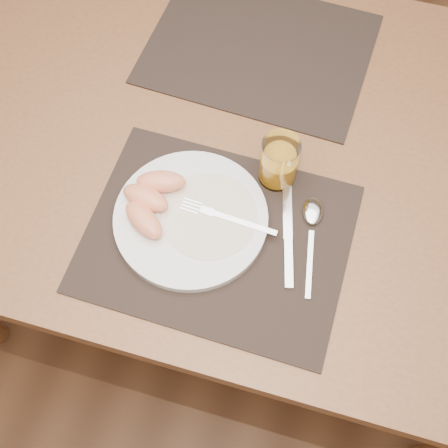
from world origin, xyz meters
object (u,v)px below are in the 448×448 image
(placemat_far, at_px, (259,49))
(spoon, at_px, (312,218))
(fork, at_px, (220,215))
(juice_glass, at_px, (279,163))
(placemat_near, at_px, (217,238))
(plate, at_px, (191,218))
(table, at_px, (237,158))
(knife, at_px, (288,239))

(placemat_far, bearing_deg, spoon, -62.46)
(placemat_far, bearing_deg, fork, -85.35)
(juice_glass, bearing_deg, placemat_near, -115.33)
(plate, distance_m, juice_glass, 0.18)
(plate, bearing_deg, placemat_far, 87.81)
(fork, bearing_deg, placemat_near, -82.15)
(table, bearing_deg, juice_glass, -37.49)
(placemat_near, bearing_deg, fork, 97.85)
(fork, height_order, spoon, fork)
(placemat_near, xyz_separation_m, fork, (-0.00, 0.03, 0.02))
(juice_glass, bearing_deg, fork, -123.05)
(juice_glass, bearing_deg, table, 142.51)
(fork, distance_m, spoon, 0.16)
(fork, bearing_deg, plate, -163.84)
(plate, bearing_deg, table, 81.45)
(placemat_far, bearing_deg, plate, -92.19)
(fork, height_order, juice_glass, juice_glass)
(placemat_near, height_order, placemat_far, same)
(placemat_far, height_order, knife, knife)
(table, xyz_separation_m, placemat_near, (0.02, -0.22, 0.09))
(knife, distance_m, spoon, 0.06)
(placemat_far, bearing_deg, juice_glass, -69.73)
(spoon, bearing_deg, placemat_near, -152.68)
(knife, xyz_separation_m, juice_glass, (-0.05, 0.12, 0.04))
(knife, relative_size, juice_glass, 2.14)
(knife, height_order, juice_glass, juice_glass)
(placemat_near, relative_size, juice_glass, 4.43)
(plate, height_order, juice_glass, juice_glass)
(table, distance_m, plate, 0.22)
(placemat_near, bearing_deg, plate, 160.47)
(table, height_order, plate, plate)
(placemat_far, bearing_deg, table, -86.33)
(table, height_order, juice_glass, juice_glass)
(spoon, bearing_deg, fork, -163.96)
(knife, bearing_deg, fork, 178.17)
(table, bearing_deg, plate, -98.55)
(fork, relative_size, spoon, 0.91)
(table, xyz_separation_m, plate, (-0.03, -0.20, 0.10))
(juice_glass, bearing_deg, knife, -67.69)
(table, xyz_separation_m, placemat_far, (-0.01, 0.22, 0.09))
(placemat_far, height_order, spoon, spoon)
(table, bearing_deg, placemat_near, -83.89)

